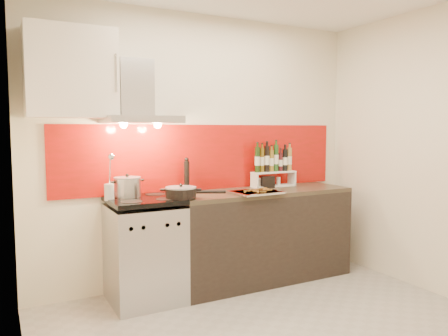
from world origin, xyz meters
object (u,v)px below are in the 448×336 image
stock_pot (127,187)px  baking_tray (256,192)px  counter (261,235)px  saute_pan (182,192)px  pepper_mill (187,175)px  range_stove (145,251)px

stock_pot → baking_tray: (1.12, -0.32, -0.08)m
counter → saute_pan: 1.06m
counter → pepper_mill: pepper_mill is taller
saute_pan → stock_pot: bearing=143.7°
stock_pot → saute_pan: size_ratio=0.48×
range_stove → stock_pot: 0.58m
range_stove → counter: size_ratio=0.51×
range_stove → pepper_mill: pepper_mill is taller
range_stove → counter: (1.20, 0.00, 0.01)m
stock_pot → counter: bearing=-5.8°
pepper_mill → stock_pot: bearing=-174.0°
stock_pot → baking_tray: stock_pot is taller
stock_pot → range_stove: bearing=-52.2°
baking_tray → saute_pan: bearing=177.5°
pepper_mill → range_stove: bearing=-157.6°
stock_pot → saute_pan: bearing=-36.3°
range_stove → counter: 1.20m
counter → baking_tray: size_ratio=3.87×
saute_pan → baking_tray: bearing=-2.5°
stock_pot → saute_pan: (0.39, -0.29, -0.04)m
stock_pot → pepper_mill: 0.59m
range_stove → saute_pan: (0.29, -0.15, 0.52)m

